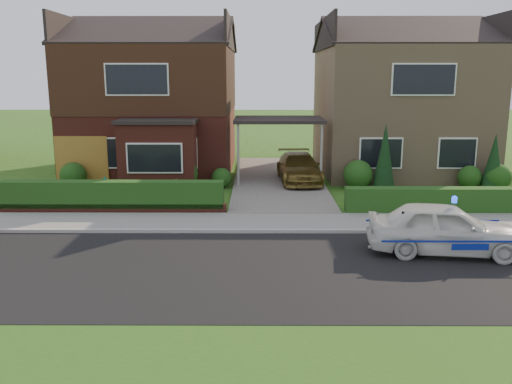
{
  "coord_description": "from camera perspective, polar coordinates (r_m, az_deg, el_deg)",
  "views": [
    {
      "loc": [
        -0.87,
        -12.35,
        4.61
      ],
      "look_at": [
        -0.94,
        3.5,
        1.15
      ],
      "focal_mm": 38.0,
      "sensor_mm": 36.0,
      "label": 1
    }
  ],
  "objects": [
    {
      "name": "driveway",
      "position": [
        23.81,
        2.36,
        1.27
      ],
      "size": [
        3.8,
        12.0,
        0.12
      ],
      "primitive_type": "cube",
      "color": "#666059",
      "rests_on": "ground"
    },
    {
      "name": "potted_plant_c",
      "position": [
        19.65,
        -9.8,
        -0.22
      ],
      "size": [
        0.51,
        0.51,
        0.82
      ],
      "primitive_type": "imported",
      "rotation": [
        0.0,
        0.0,
        1.69
      ],
      "color": "gray",
      "rests_on": "ground"
    },
    {
      "name": "shrub_left_mid",
      "position": [
        22.23,
        -7.84,
        1.95
      ],
      "size": [
        1.32,
        1.32,
        1.32
      ],
      "primitive_type": "sphere",
      "color": "#143310",
      "rests_on": "ground"
    },
    {
      "name": "potted_plant_b",
      "position": [
        20.75,
        -8.76,
        0.36
      ],
      "size": [
        0.5,
        0.45,
        0.74
      ],
      "primitive_type": "imported",
      "rotation": [
        0.0,
        0.0,
        0.36
      ],
      "color": "gray",
      "rests_on": "ground"
    },
    {
      "name": "shrub_left_far",
      "position": [
        23.5,
        -18.69,
        1.67
      ],
      "size": [
        1.08,
        1.08,
        1.08
      ],
      "primitive_type": "sphere",
      "color": "#143310",
      "rests_on": "ground"
    },
    {
      "name": "house_right",
      "position": [
        27.2,
        14.69,
        9.91
      ],
      "size": [
        7.5,
        8.06,
        7.25
      ],
      "color": "#A18362",
      "rests_on": "ground"
    },
    {
      "name": "carport_link",
      "position": [
        23.41,
        2.42,
        7.5
      ],
      "size": [
        3.8,
        3.0,
        2.77
      ],
      "color": "black",
      "rests_on": "ground"
    },
    {
      "name": "road",
      "position": [
        13.22,
        4.06,
        -8.15
      ],
      "size": [
        60.0,
        6.0,
        0.02
      ],
      "primitive_type": "cube",
      "color": "black",
      "rests_on": "ground"
    },
    {
      "name": "garage_door",
      "position": [
        23.77,
        -17.85,
        3.09
      ],
      "size": [
        2.2,
        0.1,
        2.1
      ],
      "primitive_type": "cube",
      "color": "olive",
      "rests_on": "ground"
    },
    {
      "name": "police_car",
      "position": [
        14.93,
        19.29,
        -3.69
      ],
      "size": [
        3.65,
        4.14,
        1.52
      ],
      "rotation": [
        0.0,
        0.0,
        1.44
      ],
      "color": "silver",
      "rests_on": "ground"
    },
    {
      "name": "kerb",
      "position": [
        16.09,
        3.36,
        -4.15
      ],
      "size": [
        60.0,
        0.16,
        0.12
      ],
      "primitive_type": "cube",
      "color": "#9E9993",
      "rests_on": "ground"
    },
    {
      "name": "conifer_a",
      "position": [
        22.39,
        13.38,
        3.46
      ],
      "size": [
        0.9,
        0.9,
        2.6
      ],
      "primitive_type": "cone",
      "color": "black",
      "rests_on": "ground"
    },
    {
      "name": "house_left",
      "position": [
        26.72,
        -10.5,
        10.38
      ],
      "size": [
        7.5,
        9.53,
        7.25
      ],
      "color": "maroon",
      "rests_on": "ground"
    },
    {
      "name": "hedge_left",
      "position": [
        19.04,
        -14.76,
        -2.13
      ],
      "size": [
        7.5,
        0.55,
        0.9
      ],
      "primitive_type": "cube",
      "color": "#143310",
      "rests_on": "ground"
    },
    {
      "name": "shrub_left_near",
      "position": [
        22.4,
        -3.66,
        1.49
      ],
      "size": [
        0.84,
        0.84,
        0.84
      ],
      "primitive_type": "sphere",
      "color": "#143310",
      "rests_on": "ground"
    },
    {
      "name": "hedge_right",
      "position": [
        19.47,
        20.3,
        -2.18
      ],
      "size": [
        7.5,
        0.55,
        0.8
      ],
      "primitive_type": "cube",
      "color": "#143310",
      "rests_on": "ground"
    },
    {
      "name": "conifer_b",
      "position": [
        23.8,
        23.74,
        2.78
      ],
      "size": [
        0.9,
        0.9,
        2.2
      ],
      "primitive_type": "cone",
      "color": "black",
      "rests_on": "ground"
    },
    {
      "name": "shrub_right_mid",
      "position": [
        23.87,
        21.57,
        1.47
      ],
      "size": [
        0.96,
        0.96,
        0.96
      ],
      "primitive_type": "sphere",
      "color": "#143310",
      "rests_on": "ground"
    },
    {
      "name": "potted_plant_a",
      "position": [
        20.92,
        -15.7,
        0.29
      ],
      "size": [
        0.48,
        0.36,
        0.85
      ],
      "primitive_type": "imported",
      "rotation": [
        0.0,
        0.0,
        -0.13
      ],
      "color": "gray",
      "rests_on": "ground"
    },
    {
      "name": "ground",
      "position": [
        13.22,
        4.06,
        -8.15
      ],
      "size": [
        120.0,
        120.0,
        0.0
      ],
      "primitive_type": "plane",
      "color": "#254F15",
      "rests_on": "ground"
    },
    {
      "name": "shrub_right_near",
      "position": [
        22.49,
        10.69,
        1.81
      ],
      "size": [
        1.2,
        1.2,
        1.2
      ],
      "primitive_type": "sphere",
      "color": "#143310",
      "rests_on": "ground"
    },
    {
      "name": "shrub_right_far",
      "position": [
        23.97,
        24.06,
        1.45
      ],
      "size": [
        1.08,
        1.08,
        1.08
      ],
      "primitive_type": "sphere",
      "color": "#143310",
      "rests_on": "ground"
    },
    {
      "name": "dwarf_wall",
      "position": [
        18.86,
        -14.91,
        -1.71
      ],
      "size": [
        7.7,
        0.25,
        0.36
      ],
      "primitive_type": "cube",
      "color": "maroon",
      "rests_on": "ground"
    },
    {
      "name": "driveway_car",
      "position": [
        23.17,
        4.55,
        2.58
      ],
      "size": [
        1.9,
        4.19,
        1.19
      ],
      "primitive_type": "imported",
      "rotation": [
        0.0,
        0.0,
        0.06
      ],
      "color": "brown",
      "rests_on": "driveway"
    },
    {
      "name": "sidewalk",
      "position": [
        17.1,
        3.18,
        -3.19
      ],
      "size": [
        60.0,
        2.0,
        0.1
      ],
      "primitive_type": "cube",
      "color": "slate",
      "rests_on": "ground"
    }
  ]
}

